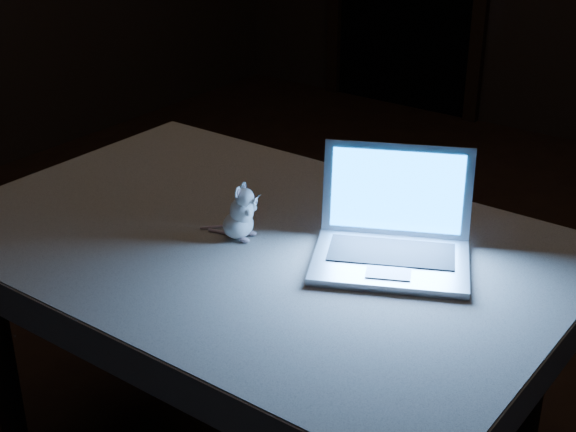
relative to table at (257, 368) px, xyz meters
The scene contains 5 objects.
floor 0.75m from the table, 110.07° to the left, with size 5.00×5.00×0.00m, color black.
table is the anchor object (origin of this frame).
tablecloth 0.33m from the table, 48.16° to the right, with size 1.46×0.97×0.09m, color #B8A99A, non-canonical shape.
laptop 0.59m from the table, 11.18° to the left, with size 0.34×0.30×0.23m, color #AEAEB2, non-canonical shape.
plush_mouse 0.44m from the table, 137.26° to the right, with size 0.10×0.10×0.13m, color white, non-canonical shape.
Camera 1 is at (1.32, -1.97, 1.62)m, focal length 52.00 mm.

